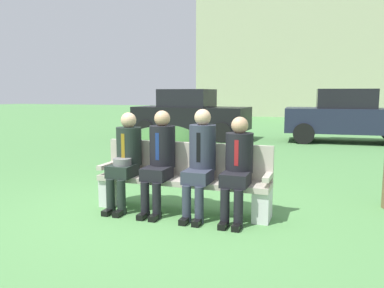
% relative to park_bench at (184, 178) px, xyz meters
% --- Properties ---
extents(ground_plane, '(80.00, 80.00, 0.00)m').
position_rel_park_bench_xyz_m(ground_plane, '(-0.29, -0.23, -0.44)').
color(ground_plane, '#528B4B').
extents(park_bench, '(2.30, 0.44, 0.90)m').
position_rel_park_bench_xyz_m(park_bench, '(0.00, 0.00, 0.00)').
color(park_bench, '#B7AD9E').
rests_on(park_bench, ground).
extents(seated_man_leftmost, '(0.34, 0.72, 1.29)m').
position_rel_park_bench_xyz_m(seated_man_leftmost, '(-0.78, -0.14, 0.28)').
color(seated_man_leftmost, '#1E2823').
rests_on(seated_man_leftmost, ground).
extents(seated_man_centerleft, '(0.34, 0.72, 1.33)m').
position_rel_park_bench_xyz_m(seated_man_centerleft, '(-0.28, -0.13, 0.31)').
color(seated_man_centerleft, black).
rests_on(seated_man_centerleft, ground).
extents(seated_man_centerright, '(0.34, 0.72, 1.35)m').
position_rel_park_bench_xyz_m(seated_man_centerright, '(0.27, -0.12, 0.32)').
color(seated_man_centerright, '#2D3342').
rests_on(seated_man_centerright, ground).
extents(seated_man_rightmost, '(0.34, 0.72, 1.27)m').
position_rel_park_bench_xyz_m(seated_man_rightmost, '(0.75, -0.13, 0.27)').
color(seated_man_rightmost, black).
rests_on(seated_man_rightmost, ground).
extents(shrub_near_bench, '(1.52, 1.39, 0.95)m').
position_rel_park_bench_xyz_m(shrub_near_bench, '(-1.13, 2.06, 0.04)').
color(shrub_near_bench, '#34632C').
rests_on(shrub_near_bench, ground).
extents(shrub_mid_lawn, '(1.36, 1.25, 0.85)m').
position_rel_park_bench_xyz_m(shrub_mid_lawn, '(-1.61, 2.68, -0.01)').
color(shrub_mid_lawn, '#375C2F').
rests_on(shrub_mid_lawn, ground).
extents(parked_car_near, '(3.98, 1.87, 1.68)m').
position_rel_park_bench_xyz_m(parked_car_near, '(-2.67, 7.84, 0.40)').
color(parked_car_near, black).
rests_on(parked_car_near, ground).
extents(parked_car_far, '(3.98, 1.87, 1.68)m').
position_rel_park_bench_xyz_m(parked_car_far, '(2.42, 8.33, 0.40)').
color(parked_car_far, '#1E2338').
rests_on(parked_car_far, ground).
extents(building_backdrop, '(14.91, 6.84, 11.97)m').
position_rel_park_bench_xyz_m(building_backdrop, '(0.31, 23.99, 5.57)').
color(building_backdrop, '#ACB18C').
rests_on(building_backdrop, ground).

